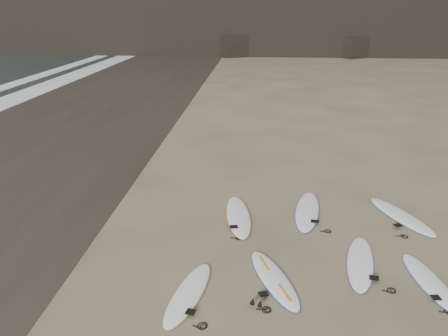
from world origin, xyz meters
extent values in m
plane|color=#897559|center=(0.00, 0.00, 0.00)|extent=(240.00, 240.00, 0.00)
cube|color=#383026|center=(-13.00, 10.00, 0.00)|extent=(12.00, 200.00, 0.01)
cube|color=black|center=(8.00, 45.00, 1.16)|extent=(4.23, 4.46, 2.33)
cube|color=black|center=(-6.00, 45.00, 1.25)|extent=(4.49, 4.76, 2.49)
ellipsoid|color=white|center=(-4.21, -1.00, 0.04)|extent=(1.03, 2.38, 0.08)
ellipsoid|color=white|center=(-2.41, -0.35, 0.04)|extent=(1.37, 2.41, 0.09)
ellipsoid|color=white|center=(-0.38, 0.45, 0.04)|extent=(1.11, 2.55, 0.09)
ellipsoid|color=white|center=(0.97, -0.20, 0.04)|extent=(0.87, 2.31, 0.08)
ellipsoid|color=white|center=(-3.33, 2.63, 0.05)|extent=(0.99, 2.74, 0.10)
ellipsoid|color=white|center=(-1.33, 3.12, 0.05)|extent=(1.09, 2.79, 0.10)
ellipsoid|color=white|center=(1.31, 2.98, 0.05)|extent=(1.62, 2.65, 0.09)
camera|label=1|loc=(-2.91, -8.56, 5.68)|focal=35.00mm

